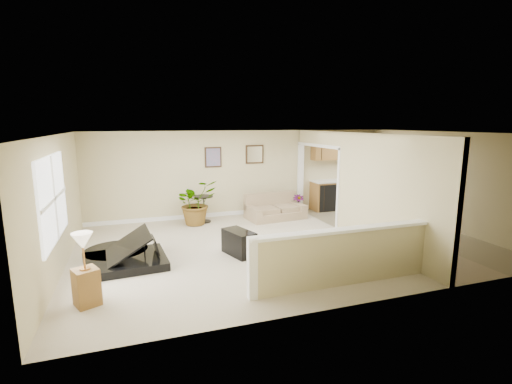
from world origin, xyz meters
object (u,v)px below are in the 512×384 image
object	(u,v)px
loveseat	(275,206)
palm_plant	(196,203)
accent_table	(204,205)
lamp_stand	(85,275)
piano_bench	(239,243)
small_plant	(298,207)
piano	(122,234)

from	to	relation	value
loveseat	palm_plant	distance (m)	2.28
accent_table	palm_plant	world-z (taller)	palm_plant
lamp_stand	palm_plant	bearing A→B (deg)	59.80
piano_bench	small_plant	distance (m)	3.73
piano	loveseat	size ratio (longest dim) A/B	1.12
piano	piano_bench	bearing A→B (deg)	-11.31
piano	small_plant	xyz separation A→B (m)	(4.88, 2.39, -0.33)
piano_bench	lamp_stand	distance (m)	3.10
piano_bench	palm_plant	bearing A→B (deg)	99.46
palm_plant	piano	bearing A→B (deg)	-127.64
palm_plant	lamp_stand	distance (m)	4.65
piano	accent_table	world-z (taller)	piano
piano_bench	loveseat	size ratio (longest dim) A/B	0.46
lamp_stand	piano	bearing A→B (deg)	72.99
piano	lamp_stand	bearing A→B (deg)	-111.45
piano	accent_table	size ratio (longest dim) A/B	2.56
piano_bench	loveseat	bearing A→B (deg)	54.90
accent_table	loveseat	bearing A→B (deg)	-6.00
piano_bench	small_plant	size ratio (longest dim) A/B	1.25
palm_plant	accent_table	bearing A→B (deg)	31.32
lamp_stand	loveseat	bearing A→B (deg)	40.65
piano	lamp_stand	world-z (taller)	piano
piano	piano_bench	xyz separation A→B (m)	(2.28, -0.27, -0.33)
piano_bench	accent_table	world-z (taller)	accent_table
piano_bench	palm_plant	distance (m)	2.72
palm_plant	lamp_stand	bearing A→B (deg)	-120.20
accent_table	small_plant	bearing A→B (deg)	-2.81
piano_bench	accent_table	bearing A→B (deg)	94.04
piano	small_plant	bearing A→B (deg)	21.70
piano	accent_table	distance (m)	3.28
piano_bench	small_plant	world-z (taller)	small_plant
small_plant	lamp_stand	world-z (taller)	lamp_stand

